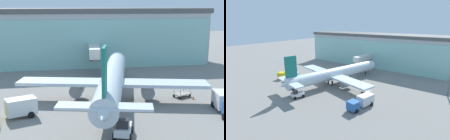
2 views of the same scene
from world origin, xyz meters
TOP-DOWN VIEW (x-y plane):
  - ground at (0.00, 0.00)m, footprint 240.00×240.00m
  - terminal_building at (0.00, 36.88)m, footprint 62.65×15.53m
  - jet_bridge at (1.22, 26.23)m, footprint 3.20×13.41m
  - airplane at (2.06, 5.58)m, footprint 29.95×36.89m
  - catering_truck at (-12.80, -0.92)m, footprint 7.60×4.71m
  - baggage_cart at (13.67, 4.89)m, footprint 3.21×2.61m
  - pushback_tug at (0.97, -8.91)m, footprint 2.98×3.60m
  - safety_cone_nose at (0.53, -3.14)m, footprint 0.36×0.36m
  - safety_cone_wingtip at (14.99, 3.30)m, footprint 0.36×0.36m

SIDE VIEW (x-z plane):
  - ground at x=0.00m, z-range 0.00..0.00m
  - safety_cone_nose at x=0.53m, z-range 0.00..0.55m
  - safety_cone_wingtip at x=14.99m, z-range 0.00..0.55m
  - baggage_cart at x=13.67m, z-range -0.25..1.25m
  - pushback_tug at x=0.97m, z-range -0.18..2.12m
  - catering_truck at x=-12.80m, z-range 0.14..2.79m
  - airplane at x=2.06m, z-range -2.03..8.62m
  - jet_bridge at x=1.22m, z-range 1.67..7.79m
  - terminal_building at x=0.00m, z-range 0.00..14.01m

